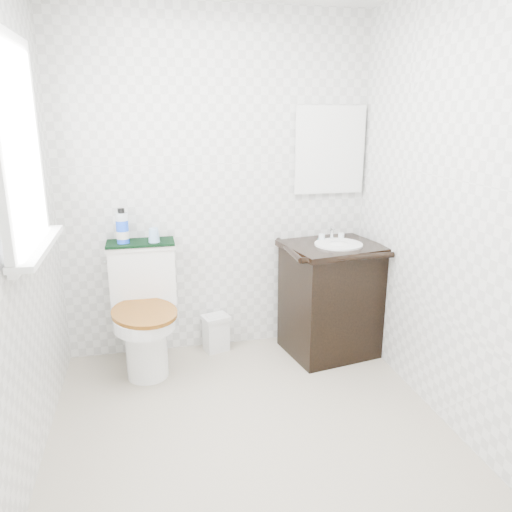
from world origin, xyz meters
name	(u,v)px	position (x,y,z in m)	size (l,w,h in m)	color
floor	(254,438)	(0.00, 0.00, 0.00)	(2.40, 2.40, 0.00)	#C2B39C
wall_back	(218,188)	(0.00, 1.20, 1.20)	(2.40, 2.40, 0.00)	white
wall_front	(356,321)	(0.00, -1.20, 1.20)	(2.40, 2.40, 0.00)	white
wall_left	(6,235)	(-1.10, 0.00, 1.20)	(2.40, 2.40, 0.00)	white
wall_right	(459,213)	(1.10, 0.00, 1.20)	(2.40, 2.40, 0.00)	white
window	(16,148)	(-1.07, 0.25, 1.55)	(0.02, 0.70, 0.90)	white
mirror	(330,150)	(0.82, 1.18, 1.45)	(0.50, 0.02, 0.60)	silver
toilet	(145,316)	(-0.55, 0.96, 0.37)	(0.51, 0.68, 0.85)	white
vanity	(331,296)	(0.77, 0.90, 0.43)	(0.73, 0.66, 0.92)	black
trash_bin	(216,332)	(-0.05, 1.10, 0.14)	(0.22, 0.20, 0.27)	silver
towel	(140,243)	(-0.55, 1.09, 0.86)	(0.45, 0.22, 0.02)	black
mouthwash_bottle	(122,227)	(-0.66, 1.07, 0.98)	(0.08, 0.08, 0.24)	blue
cup	(154,235)	(-0.46, 1.05, 0.92)	(0.08, 0.08, 0.10)	#86AEDC
soap_bar	(322,239)	(0.73, 1.04, 0.83)	(0.07, 0.04, 0.02)	teal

